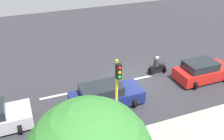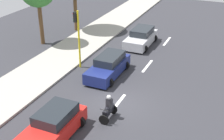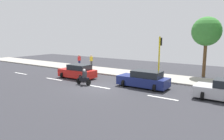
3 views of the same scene
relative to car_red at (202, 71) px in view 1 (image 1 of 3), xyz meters
The scene contains 8 objects.
ground_plane 4.73m from the car_red, 113.00° to the right, with size 40.00×60.00×0.10m, color #2D2D33.
lane_stripe_north 10.48m from the car_red, 100.04° to the right, with size 0.20×2.40×0.01m, color white.
lane_stripe_mid 4.72m from the car_red, 113.00° to the right, with size 0.20×2.40×0.01m, color white.
lane_stripe_south 2.59m from the car_red, 136.93° to the left, with size 0.20×2.40×0.01m, color white.
car_red is the anchor object (origin of this frame).
car_dark_blue 7.69m from the car_red, 87.39° to the right, with size 2.20×4.56×1.52m.
motorcycle 3.27m from the car_red, 126.80° to the right, with size 0.60×1.30×1.53m.
traffic_light_corner 8.84m from the car_red, 69.32° to the right, with size 0.49×0.24×4.50m.
Camera 1 is at (14.58, -7.84, 9.88)m, focal length 41.12 mm.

